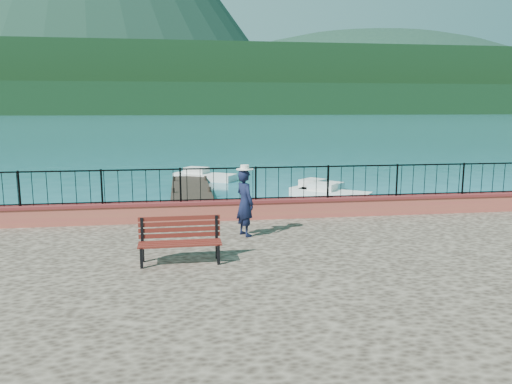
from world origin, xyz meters
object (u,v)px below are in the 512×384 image
object	(u,v)px
person	(245,203)
boat_4	(205,174)
boat_0	(66,225)
boat_1	(333,191)
park_bench	(180,249)
boat_2	(318,185)

from	to	relation	value
person	boat_4	bearing A→B (deg)	-23.98
boat_0	boat_1	xyz separation A→B (m)	(11.41, 5.38, 0.00)
park_bench	boat_0	distance (m)	8.58
park_bench	boat_1	size ratio (longest dim) A/B	0.48
boat_0	boat_4	size ratio (longest dim) A/B	1.01
boat_2	person	bearing A→B (deg)	-155.36
boat_0	boat_1	size ratio (longest dim) A/B	1.07
boat_0	boat_4	bearing A→B (deg)	50.21
park_bench	boat_2	world-z (taller)	park_bench
park_bench	person	distance (m)	2.71
park_bench	person	size ratio (longest dim) A/B	1.02
boat_2	boat_4	size ratio (longest dim) A/B	0.89
park_bench	boat_4	world-z (taller)	park_bench
boat_0	boat_4	distance (m)	14.02
boat_0	boat_2	distance (m)	13.44
person	boat_4	world-z (taller)	person
boat_1	boat_4	world-z (taller)	same
boat_2	boat_1	bearing A→B (deg)	-126.63
park_bench	boat_0	size ratio (longest dim) A/B	0.45
person	boat_1	distance (m)	12.36
park_bench	person	world-z (taller)	person
boat_0	boat_2	bearing A→B (deg)	16.78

